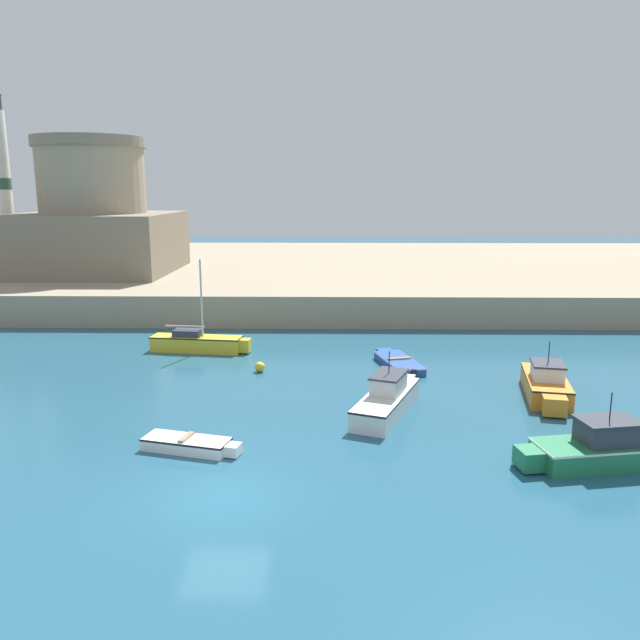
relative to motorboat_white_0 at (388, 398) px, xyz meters
name	(u,v)px	position (x,y,z in m)	size (l,w,h in m)	color
ground_plane	(223,496)	(-5.37, -7.06, -0.57)	(200.00, 200.00, 0.00)	#235670
quay_seawall	(298,272)	(-5.37, 34.92, 0.46)	(120.00, 40.00, 2.07)	gray
motorboat_white_0	(388,398)	(0.00, 0.00, 0.00)	(3.19, 5.70, 2.47)	white
sailboat_yellow_1	(198,342)	(-9.53, 9.33, -0.07)	(5.56, 1.83, 5.05)	yellow
dinghy_blue_2	(398,362)	(1.10, 6.53, -0.35)	(2.29, 4.45, 0.48)	#284C9E
motorboat_green_3	(609,448)	(6.69, -4.66, -0.03)	(5.95, 2.48, 2.42)	#237A4C
dinghy_white_4	(189,444)	(-7.06, -3.87, -0.33)	(3.51, 1.74, 0.51)	white
motorboat_orange_5	(546,384)	(6.92, 1.95, 0.00)	(2.44, 5.17, 2.43)	orange
mooring_buoy	(260,367)	(-5.72, 5.46, -0.32)	(0.49, 0.49, 0.49)	yellow
fortress	(95,224)	(-21.37, 26.89, 5.36)	(12.37, 12.37, 10.62)	gray
lighthouse	(0,182)	(-29.37, 28.10, 8.72)	(1.65, 1.65, 14.81)	silver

